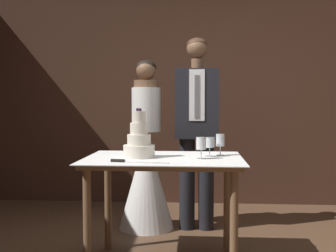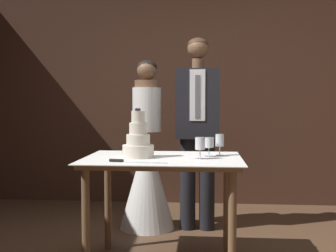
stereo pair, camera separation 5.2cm
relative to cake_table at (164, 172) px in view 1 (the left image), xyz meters
name	(u,v)px [view 1 (the left image)]	position (x,y,z in m)	size (l,w,h in m)	color
wall_back	(189,95)	(0.14, 2.08, 0.61)	(5.46, 0.12, 2.65)	#472B1E
cake_table	(164,172)	(0.00, 0.00, 0.00)	(1.17, 0.85, 0.82)	brown
tiered_cake	(139,142)	(-0.18, -0.01, 0.22)	(0.24, 0.24, 0.37)	silver
cake_knife	(128,161)	(-0.22, -0.28, 0.11)	(0.41, 0.08, 0.02)	silver
wine_glass_near	(201,145)	(0.28, -0.06, 0.21)	(0.07, 0.07, 0.16)	silver
wine_glass_middle	(210,144)	(0.34, 0.08, 0.21)	(0.08, 0.08, 0.15)	silver
wine_glass_far	(220,141)	(0.43, 0.15, 0.22)	(0.07, 0.07, 0.17)	silver
bride	(146,167)	(-0.25, 0.95, -0.12)	(0.54, 0.54, 1.65)	white
groom	(197,124)	(0.25, 0.95, 0.31)	(0.41, 0.25, 1.85)	black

